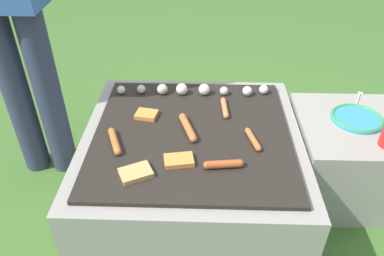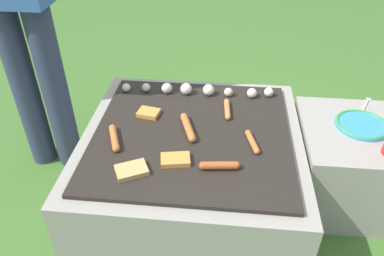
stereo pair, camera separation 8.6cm
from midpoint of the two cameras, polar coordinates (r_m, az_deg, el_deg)
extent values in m
plane|color=#3D6628|center=(1.86, 1.36, -10.44)|extent=(14.00, 14.00, 0.00)
cube|color=gray|center=(1.73, 1.44, -6.12)|extent=(0.94, 0.94, 0.38)
cube|color=black|center=(1.60, 1.55, -0.87)|extent=(0.83, 0.83, 0.02)
cube|color=gray|center=(1.90, 24.37, -5.11)|extent=(0.50, 0.51, 0.40)
cylinder|color=#2D334C|center=(1.98, -22.87, 5.24)|extent=(0.12, 0.12, 0.85)
cylinder|color=#2D334C|center=(1.91, -18.87, 5.15)|extent=(0.12, 0.12, 0.85)
cylinder|color=#C6753D|center=(1.73, 6.83, 2.86)|extent=(0.03, 0.13, 0.03)
sphere|color=#C6753D|center=(1.78, 6.70, 4.03)|extent=(0.03, 0.03, 0.03)
sphere|color=#C6753D|center=(1.67, 6.97, 1.62)|extent=(0.03, 0.03, 0.03)
cylinder|color=#B7602D|center=(1.55, 10.75, -2.09)|extent=(0.06, 0.13, 0.02)
sphere|color=#B7602D|center=(1.50, 11.50, -3.54)|extent=(0.02, 0.02, 0.02)
sphere|color=#B7602D|center=(1.59, 10.05, -0.72)|extent=(0.02, 0.02, 0.02)
cylinder|color=#A34C23|center=(1.41, 5.99, -5.75)|extent=(0.13, 0.04, 0.03)
sphere|color=#A34C23|center=(1.41, 3.45, -5.79)|extent=(0.03, 0.03, 0.03)
sphere|color=#A34C23|center=(1.42, 8.49, -5.70)|extent=(0.03, 0.03, 0.03)
cylinder|color=#B7602D|center=(1.56, -10.22, -1.53)|extent=(0.08, 0.15, 0.03)
sphere|color=#B7602D|center=(1.62, -10.54, -0.02)|extent=(0.03, 0.03, 0.03)
sphere|color=#B7602D|center=(1.50, -9.86, -3.16)|extent=(0.03, 0.03, 0.03)
cylinder|color=#B7602D|center=(1.59, 0.93, 0.09)|extent=(0.08, 0.17, 0.03)
sphere|color=#B7602D|center=(1.53, 1.66, -1.69)|extent=(0.03, 0.03, 0.03)
sphere|color=#B7602D|center=(1.66, 0.26, 1.73)|extent=(0.03, 0.03, 0.03)
cube|color=tan|center=(1.40, -7.45, -6.43)|extent=(0.14, 0.13, 0.02)
cube|color=#D18438|center=(1.70, -5.18, 2.28)|extent=(0.11, 0.09, 0.02)
cube|color=#D18438|center=(1.44, -0.82, -4.88)|extent=(0.12, 0.09, 0.02)
sphere|color=beige|center=(1.89, -8.68, 6.10)|extent=(0.04, 0.04, 0.04)
sphere|color=beige|center=(1.87, -5.69, 6.15)|extent=(0.04, 0.04, 0.04)
sphere|color=beige|center=(1.85, -2.53, 6.07)|extent=(0.05, 0.05, 0.05)
sphere|color=silver|center=(1.84, 0.45, 5.97)|extent=(0.06, 0.06, 0.06)
sphere|color=silver|center=(1.84, 3.89, 5.78)|extent=(0.05, 0.05, 0.05)
sphere|color=beige|center=(1.84, 6.91, 5.43)|extent=(0.04, 0.04, 0.04)
sphere|color=silver|center=(1.84, 10.45, 5.25)|extent=(0.05, 0.05, 0.05)
sphere|color=silver|center=(1.87, 12.92, 5.34)|extent=(0.04, 0.04, 0.04)
cylinder|color=#338CCC|center=(1.80, 25.74, 0.38)|extent=(0.23, 0.23, 0.01)
torus|color=#338C3F|center=(1.80, 25.78, 0.50)|extent=(0.22, 0.22, 0.01)
cylinder|color=silver|center=(1.94, 25.98, 2.80)|extent=(0.09, 0.16, 0.01)
cube|color=silver|center=(2.01, 26.45, 3.94)|extent=(0.03, 0.02, 0.01)
camera|label=1|loc=(0.04, -88.43, 1.15)|focal=35.00mm
camera|label=2|loc=(0.04, 91.57, -1.15)|focal=35.00mm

